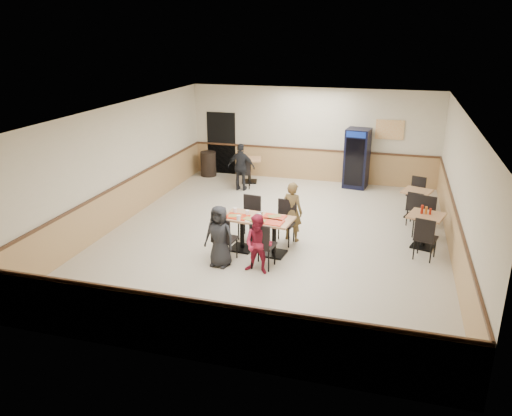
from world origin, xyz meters
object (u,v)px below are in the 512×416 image
(pepsi_cooler, at_px, (357,158))
(trash_bin, at_px, (208,164))
(diner_woman_left, at_px, (219,236))
(back_table, at_px, (249,166))
(side_table_near, at_px, (425,226))
(lone_diner, at_px, (241,167))
(diner_man_opposite, at_px, (292,212))
(diner_woman_right, at_px, (259,244))
(main_table, at_px, (258,229))
(side_table_far, at_px, (416,200))

(pepsi_cooler, distance_m, trash_bin, 4.95)
(diner_woman_left, height_order, back_table, diner_woman_left)
(back_table, bearing_deg, side_table_near, -36.40)
(trash_bin, bearing_deg, lone_diner, -38.64)
(diner_man_opposite, relative_size, pepsi_cooler, 0.77)
(diner_woman_right, relative_size, diner_man_opposite, 0.88)
(main_table, bearing_deg, side_table_near, 25.81)
(back_table, height_order, trash_bin, trash_bin)
(pepsi_cooler, bearing_deg, diner_woman_left, -101.27)
(side_table_far, bearing_deg, lone_diner, 168.67)
(side_table_far, xyz_separation_m, trash_bin, (-6.68, 2.27, -0.07))
(trash_bin, bearing_deg, pepsi_cooler, 0.50)
(lone_diner, height_order, side_table_near, lone_diner)
(main_table, distance_m, back_table, 5.45)
(lone_diner, xyz_separation_m, trash_bin, (-1.55, 1.24, -0.32))
(main_table, distance_m, lone_diner, 4.61)
(diner_man_opposite, height_order, lone_diner, lone_diner)
(diner_man_opposite, distance_m, trash_bin, 6.05)
(lone_diner, relative_size, side_table_near, 1.60)
(diner_man_opposite, bearing_deg, trash_bin, -31.83)
(lone_diner, distance_m, side_table_far, 5.24)
(diner_woman_left, relative_size, back_table, 1.50)
(diner_woman_right, height_order, lone_diner, lone_diner)
(diner_woman_left, height_order, pepsi_cooler, pepsi_cooler)
(side_table_near, height_order, back_table, back_table)
(main_table, relative_size, back_table, 1.81)
(lone_diner, bearing_deg, back_table, -92.05)
(side_table_near, distance_m, trash_bin, 8.04)
(diner_woman_left, bearing_deg, pepsi_cooler, 78.12)
(diner_woman_right, bearing_deg, back_table, 115.41)
(pepsi_cooler, bearing_deg, diner_man_opposite, -94.87)
(diner_woman_left, bearing_deg, diner_man_opposite, 63.32)
(diner_man_opposite, bearing_deg, diner_woman_right, 99.03)
(side_table_far, relative_size, back_table, 0.98)
(diner_woman_left, bearing_deg, diner_woman_right, 1.22)
(main_table, height_order, trash_bin, trash_bin)
(main_table, xyz_separation_m, side_table_far, (3.41, 3.25, -0.06))
(diner_woman_right, bearing_deg, pepsi_cooler, 85.50)
(side_table_near, xyz_separation_m, pepsi_cooler, (-1.91, 4.28, 0.40))
(pepsi_cooler, bearing_deg, main_table, -98.62)
(side_table_near, relative_size, side_table_far, 1.05)
(diner_woman_right, xyz_separation_m, side_table_near, (3.28, 2.24, -0.10))
(side_table_far, bearing_deg, trash_bin, 161.24)
(diner_man_opposite, xyz_separation_m, pepsi_cooler, (1.06, 4.69, 0.22))
(lone_diner, bearing_deg, side_table_near, 148.34)
(diner_man_opposite, height_order, trash_bin, diner_man_opposite)
(diner_man_opposite, distance_m, side_table_far, 3.70)
(lone_diner, bearing_deg, main_table, 109.84)
(diner_woman_left, bearing_deg, back_table, 107.90)
(diner_man_opposite, relative_size, side_table_near, 1.56)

